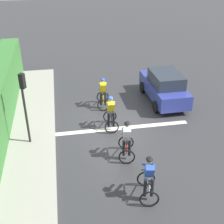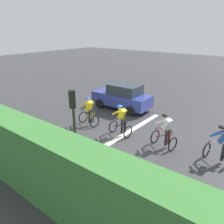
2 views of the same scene
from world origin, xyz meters
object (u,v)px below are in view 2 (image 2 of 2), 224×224
at_px(cyclist_lead, 221,145).
at_px(traffic_light_near_crossing, 74,121).
at_px(cyclist_mid, 121,121).
at_px(car_navy, 122,97).
at_px(cyclist_second, 165,132).
at_px(cyclist_fourth, 89,112).

distance_m(cyclist_lead, traffic_light_near_crossing, 6.10).
relative_size(cyclist_mid, car_navy, 0.40).
bearing_deg(traffic_light_near_crossing, cyclist_mid, -170.73).
bearing_deg(cyclist_second, cyclist_fourth, -86.54).
bearing_deg(cyclist_lead, car_navy, -112.65).
xyz_separation_m(cyclist_lead, cyclist_fourth, (0.51, -7.01, 0.00)).
height_order(cyclist_mid, car_navy, car_navy).
xyz_separation_m(cyclist_second, car_navy, (-3.22, -4.76, 0.08)).
bearing_deg(cyclist_lead, traffic_light_near_crossing, -44.26).
bearing_deg(car_navy, traffic_light_near_crossing, 22.61).
relative_size(cyclist_mid, traffic_light_near_crossing, 0.50).
bearing_deg(cyclist_mid, cyclist_fourth, -89.17).
bearing_deg(cyclist_second, traffic_light_near_crossing, -23.46).
bearing_deg(cyclist_fourth, car_navy, -177.61).
relative_size(cyclist_lead, cyclist_mid, 1.00).
distance_m(cyclist_lead, cyclist_mid, 4.78).
xyz_separation_m(cyclist_second, cyclist_fourth, (0.28, -4.61, 0.00)).
relative_size(cyclist_lead, cyclist_second, 1.00).
bearing_deg(car_navy, cyclist_mid, 34.69).
bearing_deg(car_navy, cyclist_second, 55.92).
relative_size(cyclist_lead, traffic_light_near_crossing, 0.50).
relative_size(cyclist_fourth, car_navy, 0.40).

